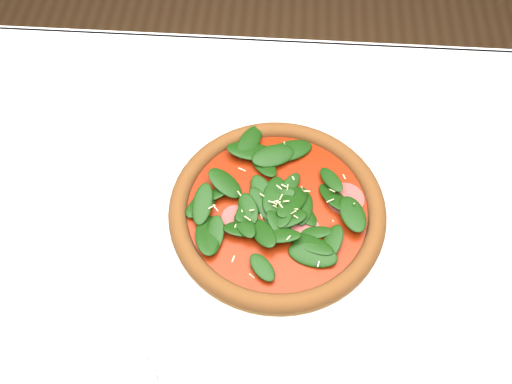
{
  "coord_description": "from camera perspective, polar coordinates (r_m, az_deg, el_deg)",
  "views": [
    {
      "loc": [
        0.04,
        -0.3,
        1.41
      ],
      "look_at": [
        0.02,
        0.09,
        0.77
      ],
      "focal_mm": 40.0,
      "sensor_mm": 36.0,
      "label": 1
    }
  ],
  "objects": [
    {
      "name": "dining_table",
      "position": [
        0.82,
        -1.6,
        -10.03
      ],
      "size": [
        1.21,
        0.81,
        0.75
      ],
      "color": "white",
      "rests_on": "ground"
    },
    {
      "name": "plate",
      "position": [
        0.75,
        2.1,
        -2.36
      ],
      "size": [
        0.32,
        0.32,
        0.01
      ],
      "color": "white",
      "rests_on": "dining_table"
    },
    {
      "name": "pizza",
      "position": [
        0.73,
        2.14,
        -1.64
      ],
      "size": [
        0.35,
        0.35,
        0.04
      ],
      "rotation": [
        0.0,
        0.0,
        -0.32
      ],
      "color": "#9C6625",
      "rests_on": "plate"
    }
  ]
}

